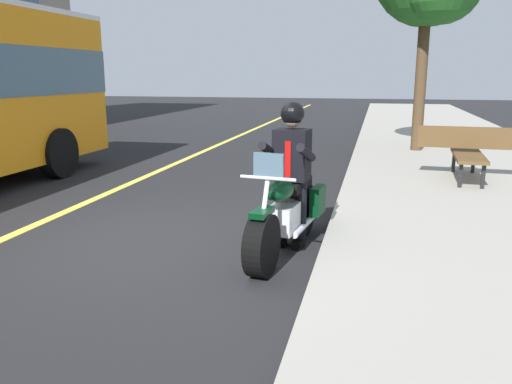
# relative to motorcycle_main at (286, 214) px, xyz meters

# --- Properties ---
(ground_plane) EXTENTS (80.00, 80.00, 0.00)m
(ground_plane) POSITION_rel_motorcycle_main_xyz_m (0.20, -1.56, -0.45)
(ground_plane) COLOR black
(lane_center_stripe) EXTENTS (60.00, 0.16, 0.01)m
(lane_center_stripe) POSITION_rel_motorcycle_main_xyz_m (0.20, -3.56, -0.45)
(lane_center_stripe) COLOR #E5DB4C
(lane_center_stripe) RESTS_ON ground_plane
(motorcycle_main) EXTENTS (2.22, 0.77, 1.26)m
(motorcycle_main) POSITION_rel_motorcycle_main_xyz_m (0.00, 0.00, 0.00)
(motorcycle_main) COLOR black
(motorcycle_main) RESTS_ON ground_plane
(rider_main) EXTENTS (0.67, 0.60, 1.74)m
(rider_main) POSITION_rel_motorcycle_main_xyz_m (-0.19, 0.02, 0.58)
(rider_main) COLOR black
(rider_main) RESTS_ON ground_plane
(bench_sidewalk) EXTENTS (1.83, 1.80, 0.95)m
(bench_sidewalk) POSITION_rel_motorcycle_main_xyz_m (-4.28, 2.64, 0.26)
(bench_sidewalk) COLOR brown
(bench_sidewalk) RESTS_ON sidewalk_curb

